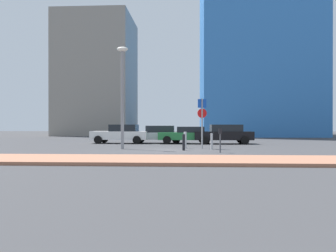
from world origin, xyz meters
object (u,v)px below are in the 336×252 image
(street_lamp, at_px, (122,88))
(parked_car_silver, at_px, (159,134))
(parked_car_white, at_px, (121,134))
(parking_meter, at_px, (220,137))
(parking_sign_post, at_px, (202,117))
(traffic_bollard_far, at_px, (185,140))
(traffic_bollard_mid, at_px, (184,142))
(parked_car_black, at_px, (224,134))
(traffic_bollard_near, at_px, (212,141))
(parked_car_green, at_px, (187,135))

(street_lamp, bearing_deg, parked_car_silver, 77.05)
(parked_car_white, bearing_deg, parking_meter, -51.95)
(parking_sign_post, relative_size, traffic_bollard_far, 2.98)
(parked_car_white, relative_size, traffic_bollard_mid, 4.85)
(parked_car_black, relative_size, parking_sign_post, 1.46)
(street_lamp, xyz_separation_m, traffic_bollard_near, (5.56, -0.01, -3.31))
(parked_car_black, relative_size, street_lamp, 0.73)
(parked_car_green, distance_m, parked_car_black, 2.90)
(parking_meter, xyz_separation_m, traffic_bollard_mid, (-2.02, 1.53, -0.37))
(parked_car_white, height_order, parking_meter, parked_car_white)
(parked_car_silver, relative_size, street_lamp, 0.70)
(traffic_bollard_near, bearing_deg, traffic_bollard_far, 152.09)
(traffic_bollard_mid, distance_m, traffic_bollard_far, 1.87)
(street_lamp, bearing_deg, parked_car_white, 101.57)
(parked_car_black, height_order, street_lamp, street_lamp)
(parked_car_black, xyz_separation_m, traffic_bollard_near, (-1.35, -6.44, -0.30))
(parked_car_green, relative_size, traffic_bollard_near, 4.47)
(street_lamp, bearing_deg, parking_sign_post, 7.81)
(parking_sign_post, bearing_deg, traffic_bollard_mid, -123.95)
(street_lamp, bearing_deg, parked_car_black, 42.93)
(street_lamp, distance_m, traffic_bollard_far, 5.17)
(traffic_bollard_near, bearing_deg, parked_car_green, 103.31)
(parked_car_green, height_order, traffic_bollard_mid, parked_car_green)
(parked_car_white, height_order, traffic_bollard_far, parked_car_white)
(parked_car_black, height_order, parking_sign_post, parking_sign_post)
(parking_sign_post, bearing_deg, traffic_bollard_far, 170.90)
(parked_car_green, bearing_deg, parking_meter, -78.44)
(parked_car_white, height_order, street_lamp, street_lamp)
(parked_car_green, xyz_separation_m, parked_car_black, (2.90, -0.08, 0.08))
(parked_car_white, distance_m, parking_meter, 11.75)
(traffic_bollard_mid, bearing_deg, parking_sign_post, 56.05)
(parked_car_white, relative_size, traffic_bollard_near, 4.65)
(parking_sign_post, bearing_deg, parked_car_silver, 117.09)
(parked_car_white, relative_size, traffic_bollard_far, 4.35)
(parked_car_black, bearing_deg, parked_car_white, 178.10)
(parking_sign_post, height_order, traffic_bollard_near, parking_sign_post)
(parked_car_black, bearing_deg, parking_sign_post, -108.46)
(parked_car_black, xyz_separation_m, traffic_bollard_far, (-3.00, -5.57, -0.27))
(street_lamp, bearing_deg, parked_car_green, 58.35)
(parked_car_white, relative_size, parked_car_silver, 1.03)
(parked_car_black, distance_m, street_lamp, 9.91)
(traffic_bollard_near, bearing_deg, traffic_bollard_mid, -149.64)
(parking_sign_post, distance_m, traffic_bollard_far, 1.83)
(parked_car_white, bearing_deg, traffic_bollard_far, -47.88)
(traffic_bollard_far, bearing_deg, traffic_bollard_near, -27.91)
(traffic_bollard_near, xyz_separation_m, traffic_bollard_far, (-1.64, 0.87, 0.03))
(parking_meter, bearing_deg, street_lamp, 156.54)
(parking_meter, height_order, traffic_bollard_near, parking_meter)
(street_lamp, bearing_deg, traffic_bollard_mid, -14.74)
(parked_car_black, distance_m, parking_sign_post, 6.18)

